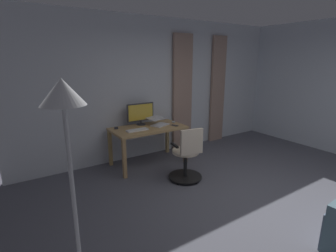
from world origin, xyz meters
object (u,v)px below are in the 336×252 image
(office_chair, at_px, (187,156))
(computer_keyboard, at_px, (137,130))
(floor_lamp, at_px, (67,135))
(computer_mouse, at_px, (174,122))
(desk, at_px, (148,132))
(laptop, at_px, (158,122))
(cell_phone_by_monitor, at_px, (174,125))
(cell_phone_face_up, at_px, (116,128))
(computer_monitor, at_px, (141,113))

(office_chair, distance_m, computer_keyboard, 1.02)
(office_chair, distance_m, floor_lamp, 2.73)
(computer_mouse, xyz_separation_m, floor_lamp, (2.47, 2.40, 0.74))
(desk, bearing_deg, office_chair, 101.19)
(laptop, height_order, cell_phone_by_monitor, laptop)
(floor_lamp, bearing_deg, laptop, -131.35)
(office_chair, bearing_deg, computer_keyboard, 128.46)
(laptop, height_order, cell_phone_face_up, laptop)
(computer_mouse, relative_size, floor_lamp, 0.05)
(laptop, bearing_deg, computer_mouse, 155.42)
(cell_phone_face_up, distance_m, floor_lamp, 3.05)
(desk, height_order, office_chair, office_chair)
(laptop, distance_m, cell_phone_face_up, 0.80)
(desk, relative_size, cell_phone_by_monitor, 9.41)
(computer_monitor, height_order, laptop, computer_monitor)
(office_chair, height_order, cell_phone_face_up, office_chair)
(computer_keyboard, distance_m, computer_mouse, 0.87)
(laptop, xyz_separation_m, floor_lamp, (2.12, 2.41, 0.70))
(computer_keyboard, height_order, cell_phone_by_monitor, computer_keyboard)
(computer_keyboard, height_order, computer_mouse, computer_mouse)
(desk, bearing_deg, computer_monitor, -84.66)
(computer_mouse, bearing_deg, office_chair, 67.81)
(computer_mouse, distance_m, cell_phone_face_up, 1.14)
(computer_keyboard, xyz_separation_m, computer_mouse, (-0.87, -0.13, 0.01))
(office_chair, height_order, laptop, office_chair)
(computer_mouse, bearing_deg, desk, 1.94)
(cell_phone_by_monitor, distance_m, cell_phone_face_up, 1.09)
(computer_keyboard, xyz_separation_m, cell_phone_by_monitor, (-0.75, 0.07, -0.01))
(desk, distance_m, cell_phone_by_monitor, 0.52)
(desk, bearing_deg, computer_keyboard, 20.95)
(desk, relative_size, cell_phone_face_up, 9.41)
(computer_keyboard, relative_size, laptop, 0.89)
(desk, relative_size, computer_mouse, 13.56)
(office_chair, bearing_deg, computer_mouse, 77.64)
(computer_keyboard, xyz_separation_m, laptop, (-0.52, -0.14, 0.04))
(computer_keyboard, xyz_separation_m, floor_lamp, (1.61, 2.27, 0.74))
(office_chair, relative_size, computer_monitor, 1.65)
(computer_mouse, bearing_deg, cell_phone_face_up, -11.85)
(cell_phone_by_monitor, xyz_separation_m, floor_lamp, (2.36, 2.20, 0.75))
(desk, xyz_separation_m, cell_phone_by_monitor, (-0.47, 0.18, 0.10))
(office_chair, distance_m, computer_mouse, 1.11)
(desk, height_order, cell_phone_by_monitor, cell_phone_by_monitor)
(computer_mouse, bearing_deg, computer_monitor, -20.43)
(computer_monitor, height_order, computer_mouse, computer_monitor)
(office_chair, distance_m, computer_monitor, 1.34)
(office_chair, relative_size, computer_keyboard, 2.35)
(laptop, bearing_deg, office_chair, 64.40)
(computer_monitor, relative_size, computer_mouse, 5.54)
(computer_mouse, distance_m, floor_lamp, 3.52)
(laptop, relative_size, cell_phone_face_up, 3.03)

